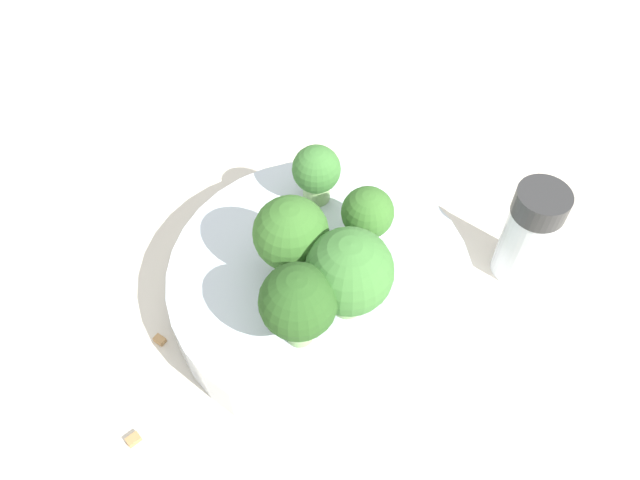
# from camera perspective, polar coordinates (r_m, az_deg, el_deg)

# --- Properties ---
(ground_plane) EXTENTS (3.00, 3.00, 0.00)m
(ground_plane) POSITION_cam_1_polar(r_m,az_deg,el_deg) (0.43, 0.00, -5.36)
(ground_plane) COLOR beige
(bowl) EXTENTS (0.20, 0.20, 0.03)m
(bowl) POSITION_cam_1_polar(r_m,az_deg,el_deg) (0.42, 0.00, -4.10)
(bowl) COLOR silver
(bowl) RESTS_ON ground_plane
(broccoli_floret_0) EXTENTS (0.04, 0.04, 0.06)m
(broccoli_floret_0) POSITION_cam_1_polar(r_m,az_deg,el_deg) (0.34, -2.01, -5.82)
(broccoli_floret_0) COLOR #8EB770
(broccoli_floret_0) RESTS_ON bowl
(broccoli_floret_1) EXTENTS (0.05, 0.05, 0.06)m
(broccoli_floret_1) POSITION_cam_1_polar(r_m,az_deg,el_deg) (0.36, 2.68, -3.03)
(broccoli_floret_1) COLOR #8EB770
(broccoli_floret_1) RESTS_ON bowl
(broccoli_floret_2) EXTENTS (0.03, 0.03, 0.05)m
(broccoli_floret_2) POSITION_cam_1_polar(r_m,az_deg,el_deg) (0.40, 4.35, 2.28)
(broccoli_floret_2) COLOR #8EB770
(broccoli_floret_2) RESTS_ON bowl
(broccoli_floret_3) EXTENTS (0.03, 0.03, 0.04)m
(broccoli_floret_3) POSITION_cam_1_polar(r_m,az_deg,el_deg) (0.42, -0.88, 6.18)
(broccoli_floret_3) COLOR #8EB770
(broccoli_floret_3) RESTS_ON bowl
(broccoli_floret_4) EXTENTS (0.05, 0.05, 0.06)m
(broccoli_floret_4) POSITION_cam_1_polar(r_m,az_deg,el_deg) (0.37, -2.66, 0.04)
(broccoli_floret_4) COLOR #84AD66
(broccoli_floret_4) RESTS_ON bowl
(pepper_shaker) EXTENTS (0.03, 0.03, 0.08)m
(pepper_shaker) POSITION_cam_1_polar(r_m,az_deg,el_deg) (0.43, 18.53, 0.59)
(pepper_shaker) COLOR silver
(pepper_shaker) RESTS_ON ground_plane
(almond_crumb_0) EXTENTS (0.01, 0.01, 0.01)m
(almond_crumb_0) POSITION_cam_1_polar(r_m,az_deg,el_deg) (0.42, -14.49, -8.71)
(almond_crumb_0) COLOR #AD7F4C
(almond_crumb_0) RESTS_ON ground_plane
(almond_crumb_1) EXTENTS (0.01, 0.01, 0.01)m
(almond_crumb_1) POSITION_cam_1_polar(r_m,az_deg,el_deg) (0.40, -16.75, -16.96)
(almond_crumb_1) COLOR #AD7F4C
(almond_crumb_1) RESTS_ON ground_plane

